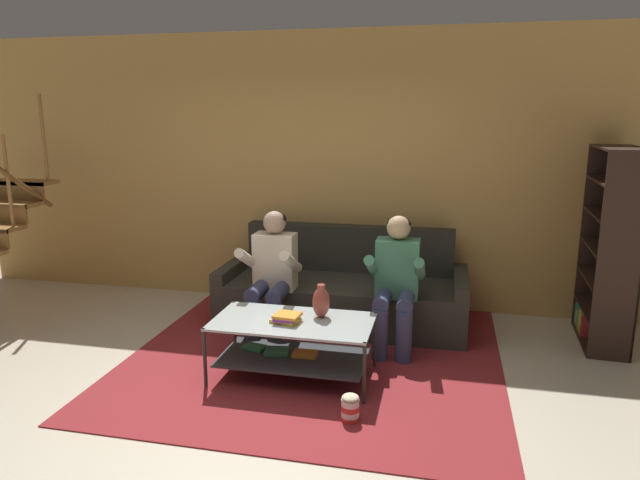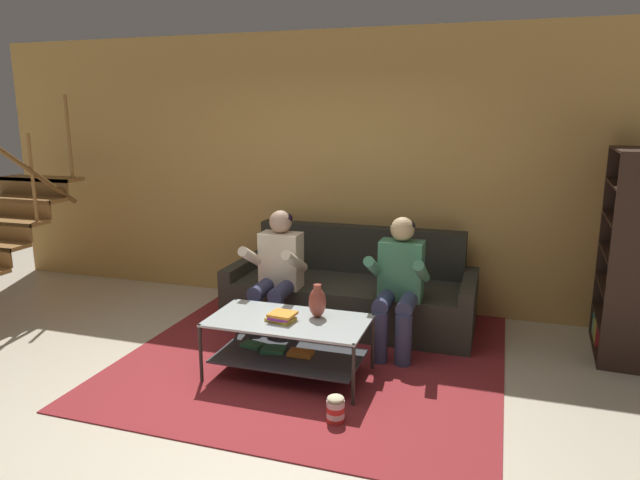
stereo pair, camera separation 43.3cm
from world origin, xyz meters
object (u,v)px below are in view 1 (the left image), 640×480
Objects in this scene: person_seated_right at (396,278)px; book_stack at (286,318)px; person_seated_left at (272,271)px; bookshelf at (612,259)px; coffee_table at (292,339)px; popcorn_tub at (350,408)px; couch at (343,293)px; vase at (321,302)px.

person_seated_right is 4.93× the size of book_stack.
bookshelf is at bearing 11.20° from person_seated_left.
coffee_table is 0.83m from popcorn_tub.
couch reaches higher than vase.
popcorn_tub is (0.39, -1.88, -0.20)m from couch.
coffee_table is 2.98m from bookshelf.
couch is 1.23m from vase.
person_seated_right is at bearing 82.26° from popcorn_tub.
person_seated_left is 0.90m from coffee_table.
person_seated_left is 1.71m from popcorn_tub.
book_stack reaches higher than popcorn_tub.
book_stack is at bearing -144.08° from vase.
couch is at bearing 101.73° from popcorn_tub.
person_seated_left reaches higher than book_stack.
coffee_table is 5.20× the size of book_stack.
vase is 0.92m from popcorn_tub.
person_seated_left is at bearing 133.96° from vase.
popcorn_tub is at bearing -97.74° from person_seated_right.
person_seated_right is 5.99× the size of popcorn_tub.
person_seated_left is at bearing -135.11° from couch.
vase is 0.31m from book_stack.
couch is at bearing -179.26° from bookshelf.
bookshelf is (2.45, 0.03, 0.48)m from couch.
coffee_table is at bearing -134.98° from person_seated_right.
book_stack is at bearing -152.30° from bookshelf.
person_seated_left is at bearing 114.53° from book_stack.
vase reaches higher than coffee_table.
person_seated_right reaches higher than couch.
couch is 1.39m from book_stack.
bookshelf is at bearing 42.82° from popcorn_tub.
bookshelf is at bearing 17.62° from person_seated_right.
person_seated_left reaches higher than vase.
person_seated_right reaches higher than book_stack.
person_seated_right reaches higher than coffee_table.
bookshelf is (3.02, 0.60, 0.13)m from person_seated_left.
person_seated_right is 1.12m from book_stack.
bookshelf is at bearing 27.06° from coffee_table.
person_seated_left is 4.40× the size of vase.
bookshelf is at bearing 27.70° from book_stack.
person_seated_left is at bearing 126.14° from popcorn_tub.
coffee_table is 0.70× the size of bookshelf.
person_seated_right is at bearing 45.02° from coffee_table.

